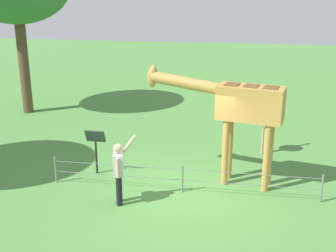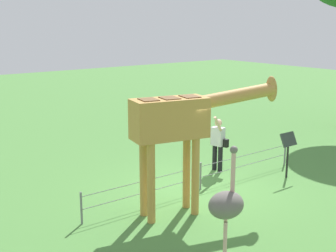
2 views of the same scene
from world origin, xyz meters
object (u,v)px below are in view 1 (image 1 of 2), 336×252
Objects in this scene: giraffe at (238,107)px; visitor at (119,170)px; ostrich at (266,118)px; info_sign at (96,142)px.

giraffe is 2.17× the size of visitor.
giraffe is 1.68× the size of ostrich.
ostrich reaches higher than info_sign.
giraffe is 2.69m from ostrich.
giraffe reaches higher than ostrich.
giraffe is 4.11m from info_sign.
visitor is 1.33× the size of info_sign.
ostrich is 1.70× the size of info_sign.
visitor is at bearing 31.53° from giraffe.
info_sign is (4.82, 2.39, -0.23)m from ostrich.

